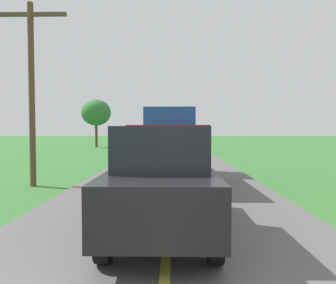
% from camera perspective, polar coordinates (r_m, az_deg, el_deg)
% --- Properties ---
extents(banana_truck_near, '(2.38, 5.82, 2.80)m').
position_cam_1_polar(banana_truck_near, '(11.93, 0.25, 0.03)').
color(banana_truck_near, '#2D2D30').
rests_on(banana_truck_near, road_surface).
extents(banana_truck_far, '(2.38, 5.81, 2.80)m').
position_cam_1_polar(banana_truck_far, '(27.97, 0.24, 1.30)').
color(banana_truck_far, '#2D2D30').
rests_on(banana_truck_far, road_surface).
extents(utility_pole_roadside, '(2.45, 0.20, 6.25)m').
position_cam_1_polar(utility_pole_roadside, '(11.50, -24.28, 9.68)').
color(utility_pole_roadside, brown).
rests_on(utility_pole_roadside, ground).
extents(roadside_tree_mid_right, '(3.29, 3.29, 5.41)m').
position_cam_1_polar(roadside_tree_mid_right, '(35.35, -13.37, 5.40)').
color(roadside_tree_mid_right, '#4C3823').
rests_on(roadside_tree_mid_right, ground).
extents(following_car, '(1.74, 4.10, 1.92)m').
position_cam_1_polar(following_car, '(5.46, -1.07, -6.89)').
color(following_car, black).
rests_on(following_car, road_surface).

